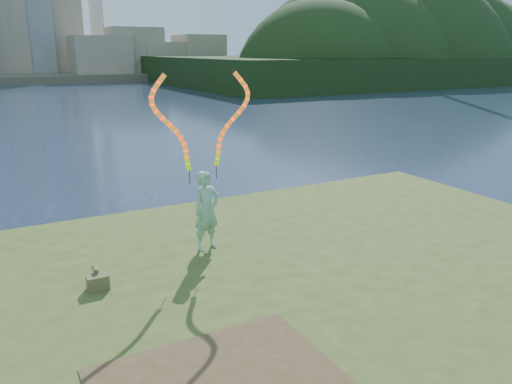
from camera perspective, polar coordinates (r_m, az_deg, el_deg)
ground at (r=10.51m, az=0.45°, el=-12.78°), size 320.00×320.00×0.00m
grassy_knoll at (r=8.68m, az=8.11°, el=-17.11°), size 20.00×18.00×0.80m
far_shore at (r=103.26m, az=-26.46°, el=11.86°), size 320.00×40.00×1.20m
wooded_hill at (r=93.54m, az=15.25°, el=12.41°), size 78.00×50.00×63.00m
woman_with_ribbons at (r=10.79m, az=-5.81°, el=0.51°), size 2.06×0.64×4.12m
canvas_bag at (r=9.76m, az=-17.64°, el=-9.71°), size 0.39×0.45×0.37m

